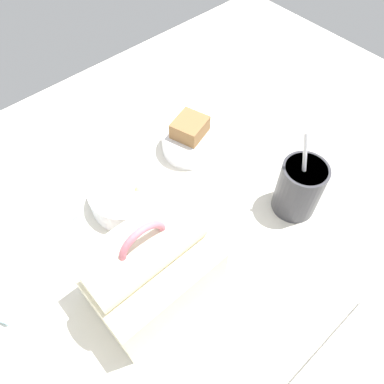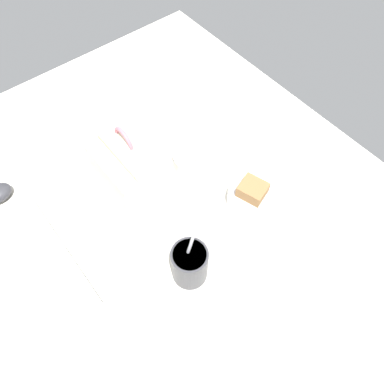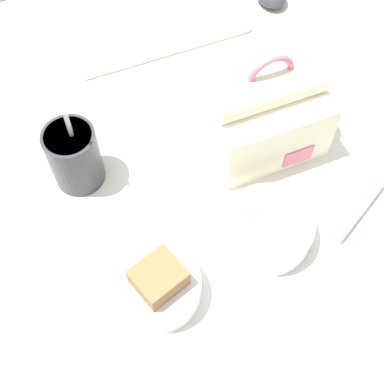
% 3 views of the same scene
% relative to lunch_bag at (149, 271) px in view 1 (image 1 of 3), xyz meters
% --- Properties ---
extents(desk_surface, '(1.40, 1.10, 0.02)m').
position_rel_lunch_bag_xyz_m(desk_surface, '(-0.15, -0.03, -0.08)').
color(desk_surface, silver).
rests_on(desk_surface, ground).
extents(lunch_bag, '(0.19, 0.15, 0.20)m').
position_rel_lunch_bag_xyz_m(lunch_bag, '(0.00, 0.00, 0.00)').
color(lunch_bag, '#EFE5C1').
rests_on(lunch_bag, desk_surface).
extents(soup_cup, '(0.08, 0.08, 0.19)m').
position_rel_lunch_bag_xyz_m(soup_cup, '(-0.31, 0.05, -0.01)').
color(soup_cup, '#333338').
rests_on(soup_cup, desk_surface).
extents(bento_bowl_sandwich, '(0.12, 0.12, 0.08)m').
position_rel_lunch_bag_xyz_m(bento_bowl_sandwich, '(-0.25, -0.20, -0.04)').
color(bento_bowl_sandwich, silver).
rests_on(bento_bowl_sandwich, desk_surface).
extents(bento_bowl_snacks, '(0.14, 0.14, 0.06)m').
position_rel_lunch_bag_xyz_m(bento_bowl_snacks, '(-0.07, -0.17, -0.05)').
color(bento_bowl_snacks, silver).
rests_on(bento_bowl_snacks, desk_surface).
extents(chopstick_case, '(0.20, 0.12, 0.02)m').
position_rel_lunch_bag_xyz_m(chopstick_case, '(0.12, -0.17, -0.07)').
color(chopstick_case, '#99C6D6').
rests_on(chopstick_case, desk_surface).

